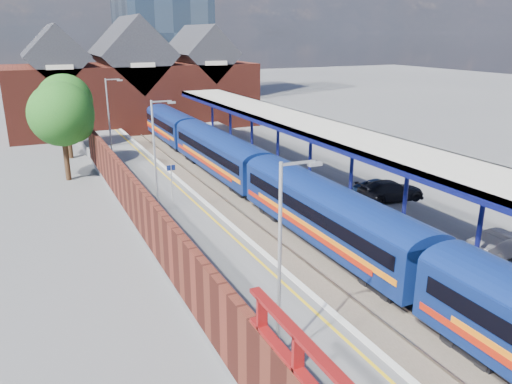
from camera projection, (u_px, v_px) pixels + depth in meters
ground at (212, 183)px, 40.81m from camera, size 240.00×240.00×0.00m
ballast_bed at (266, 223)px, 32.19m from camera, size 6.00×76.00×0.06m
rails at (266, 221)px, 32.16m from camera, size 4.51×76.00×0.14m
left_platform at (184, 230)px, 29.81m from camera, size 5.00×76.00×1.00m
right_platform at (344, 203)px, 34.49m from camera, size 6.00×76.00×1.00m
coping_left at (220, 215)px, 30.61m from camera, size 0.30×76.00×0.05m
coping_right at (309, 201)px, 33.17m from camera, size 0.30×76.00×0.05m
yellow_line at (211, 217)px, 30.37m from camera, size 0.14×76.00×0.01m
train at (264, 176)px, 35.14m from camera, size 2.87×65.91×3.45m
canopy at (325, 131)px, 34.51m from camera, size 4.50×52.00×4.48m
lamp_post_b at (283, 252)px, 16.03m from camera, size 1.48×0.18×7.00m
lamp_post_c at (157, 151)px, 29.82m from camera, size 1.48×0.18×7.00m
lamp_post_d at (110, 113)px, 43.60m from camera, size 1.48×0.18×7.00m
platform_sign at (171, 177)px, 32.79m from camera, size 0.55×0.08×2.50m
brick_wall at (170, 247)px, 22.59m from camera, size 0.35×50.00×3.86m
station_building at (134, 85)px, 63.27m from camera, size 30.00×12.12×13.78m
tree_near at (63, 116)px, 40.06m from camera, size 5.20×5.20×8.10m
tree_far at (67, 103)px, 47.36m from camera, size 5.20×5.20×8.10m
parked_car_silver at (506, 244)px, 24.95m from camera, size 4.01×1.60×1.30m
parked_car_dark at (391, 191)px, 33.27m from camera, size 4.84×2.35×1.36m
parked_car_blue at (380, 187)px, 34.61m from camera, size 3.92×2.01×1.06m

